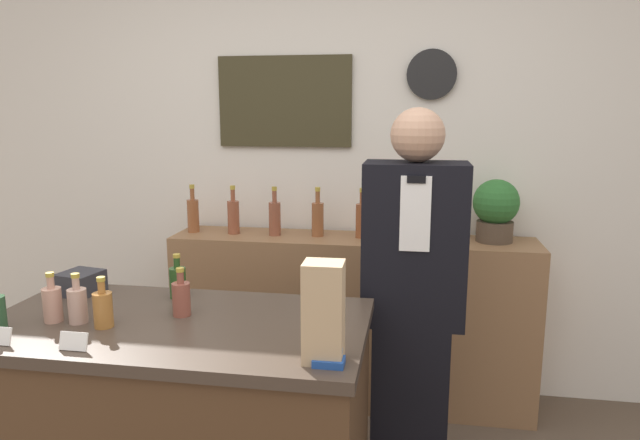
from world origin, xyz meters
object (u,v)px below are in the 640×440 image
object	(u,v)px
shopkeeper	(412,308)
tape_dispenser	(330,358)
potted_plant	(496,209)
paper_bag	(324,312)

from	to	relation	value
shopkeeper	tape_dispenser	world-z (taller)	shopkeeper
potted_plant	paper_bag	bearing A→B (deg)	-113.88
potted_plant	tape_dispenser	size ratio (longest dim) A/B	3.66
potted_plant	paper_bag	xyz separation A→B (m)	(-0.67, -1.51, -0.06)
shopkeeper	paper_bag	size ratio (longest dim) A/B	5.52
potted_plant	tape_dispenser	bearing A→B (deg)	-112.70
shopkeeper	potted_plant	bearing A→B (deg)	61.12
paper_bag	tape_dispenser	world-z (taller)	paper_bag
paper_bag	tape_dispenser	distance (m)	0.13
potted_plant	tape_dispenser	xyz separation A→B (m)	(-0.64, -1.54, -0.19)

